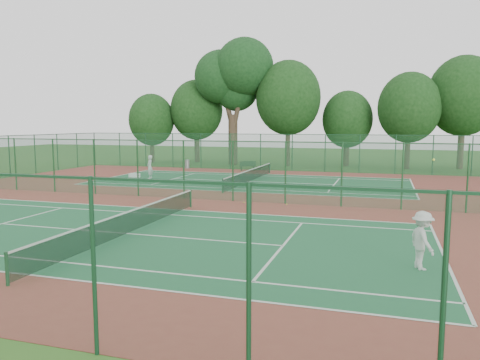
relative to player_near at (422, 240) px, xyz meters
name	(u,v)px	position (x,y,z in m)	size (l,w,h in m)	color
ground	(208,200)	(-11.04, 10.45, -0.92)	(120.00, 120.00, 0.00)	#2D5B1C
red_pad	(208,200)	(-11.04, 10.45, -0.92)	(40.00, 36.00, 0.01)	maroon
court_near	(129,234)	(-11.04, 1.45, -0.91)	(23.77, 10.97, 0.01)	#1C5B35
court_far	(250,182)	(-11.04, 19.45, -0.91)	(23.77, 10.97, 0.01)	#1B5731
fence_north	(276,152)	(-11.04, 28.45, 0.84)	(40.00, 0.09, 3.50)	#1A502C
fence_divider	(208,170)	(-11.04, 10.45, 0.84)	(40.00, 0.09, 3.50)	#17462A
tennis_net_near	(128,221)	(-11.04, 1.45, -0.38)	(0.10, 12.90, 0.97)	#163D20
tennis_net_far	(250,175)	(-11.04, 19.45, -0.38)	(0.10, 12.90, 0.97)	#163D24
player_near	(422,240)	(0.00, 0.00, 0.00)	(1.17, 0.67, 1.81)	silver
player_far	(150,167)	(-19.31, 18.83, 0.05)	(0.69, 0.46, 1.91)	silver
trash_bin	(187,164)	(-20.06, 28.05, -0.49)	(0.47, 0.47, 0.85)	gray
bench	(248,166)	(-13.56, 27.43, -0.43)	(1.55, 1.02, 0.93)	black
kit_bag	(134,175)	(-21.02, 19.35, -0.74)	(0.91, 0.34, 0.34)	white
stray_ball_a	(244,202)	(-8.68, 9.98, -0.88)	(0.07, 0.07, 0.07)	gold
stray_ball_b	(287,204)	(-6.25, 10.03, -0.88)	(0.07, 0.07, 0.07)	yellow
stray_ball_c	(191,200)	(-11.80, 9.72, -0.88)	(0.07, 0.07, 0.07)	#CDDB32
big_tree	(234,76)	(-16.96, 33.84, 8.65)	(8.80, 6.44, 13.51)	#36291D
evergreen_row	(293,165)	(-10.54, 34.70, -0.92)	(39.00, 5.00, 12.00)	black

